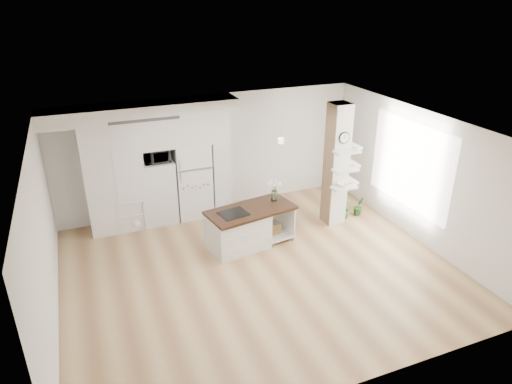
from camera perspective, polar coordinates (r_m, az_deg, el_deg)
floor at (r=8.68m, az=0.34°, el=-9.65°), size 7.00×6.00×0.01m
room at (r=7.80m, az=0.37°, el=1.75°), size 7.04×6.04×2.72m
cabinet_wall at (r=10.00m, az=-13.28°, el=4.07°), size 4.00×0.71×2.70m
refrigerator at (r=10.40m, az=-7.96°, el=1.54°), size 0.78×0.69×1.75m
column at (r=9.96m, az=10.63°, el=3.28°), size 0.69×0.90×2.70m
window at (r=9.92m, az=18.64°, el=3.23°), size 0.00×2.40×2.40m
pendant_light at (r=8.58m, az=10.60°, el=5.33°), size 0.12×0.12×0.10m
kitchen_island at (r=9.19m, az=-1.66°, el=-4.50°), size 1.89×1.14×1.37m
bookshelf at (r=10.25m, az=-15.24°, el=-2.93°), size 0.61×0.38×0.71m
floor_plant_a at (r=10.80m, az=12.69°, el=-1.74°), size 0.30×0.27×0.44m
floor_plant_b at (r=10.60m, az=10.95°, el=-2.01°), size 0.31×0.31×0.47m
microwave at (r=9.96m, az=-12.29°, el=4.48°), size 0.54×0.37×0.30m
shelf_plant at (r=10.17m, az=11.41°, el=4.69°), size 0.27×0.23×0.30m
decor_bowl at (r=9.87m, az=10.79°, el=0.88°), size 0.22×0.22×0.05m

